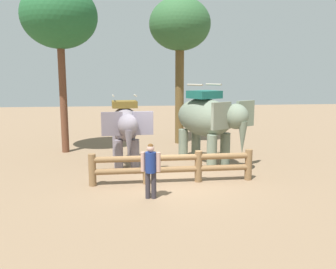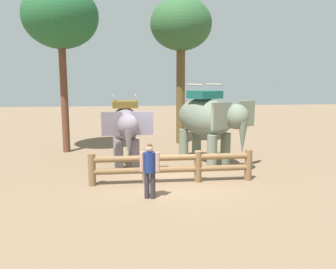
{
  "view_description": "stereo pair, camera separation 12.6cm",
  "coord_description": "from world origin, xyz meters",
  "px_view_note": "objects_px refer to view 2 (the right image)",
  "views": [
    {
      "loc": [
        -1.44,
        -11.48,
        3.51
      ],
      "look_at": [
        0.0,
        1.07,
        1.4
      ],
      "focal_mm": 37.77,
      "sensor_mm": 36.0,
      "label": 1
    },
    {
      "loc": [
        -1.31,
        -11.49,
        3.51
      ],
      "look_at": [
        0.0,
        1.07,
        1.4
      ],
      "focal_mm": 37.77,
      "sensor_mm": 36.0,
      "label": 2
    }
  ],
  "objects_px": {
    "tourist_woman_in_black": "(150,167)",
    "tree_back_center": "(60,18)",
    "tree_far_left": "(181,27)",
    "elephant_center": "(208,119)",
    "log_fence": "(172,165)",
    "elephant_near_left": "(126,126)"
  },
  "relations": [
    {
      "from": "tree_back_center",
      "to": "elephant_near_left",
      "type": "bearing_deg",
      "value": -45.22
    },
    {
      "from": "tourist_woman_in_black",
      "to": "tree_back_center",
      "type": "distance_m",
      "value": 9.15
    },
    {
      "from": "tree_far_left",
      "to": "tree_back_center",
      "type": "height_order",
      "value": "tree_back_center"
    },
    {
      "from": "log_fence",
      "to": "tree_back_center",
      "type": "distance_m",
      "value": 8.74
    },
    {
      "from": "log_fence",
      "to": "elephant_near_left",
      "type": "distance_m",
      "value": 3.08
    },
    {
      "from": "elephant_center",
      "to": "tourist_woman_in_black",
      "type": "distance_m",
      "value": 4.7
    },
    {
      "from": "tourist_woman_in_black",
      "to": "tree_back_center",
      "type": "bearing_deg",
      "value": 117.6
    },
    {
      "from": "tourist_woman_in_black",
      "to": "tree_far_left",
      "type": "relative_size",
      "value": 0.22
    },
    {
      "from": "elephant_center",
      "to": "tourist_woman_in_black",
      "type": "bearing_deg",
      "value": -123.35
    },
    {
      "from": "tourist_woman_in_black",
      "to": "tree_far_left",
      "type": "distance_m",
      "value": 9.95
    },
    {
      "from": "tree_far_left",
      "to": "elephant_near_left",
      "type": "bearing_deg",
      "value": -122.06
    },
    {
      "from": "elephant_center",
      "to": "tree_far_left",
      "type": "relative_size",
      "value": 0.5
    },
    {
      "from": "tree_far_left",
      "to": "elephant_center",
      "type": "bearing_deg",
      "value": -83.87
    },
    {
      "from": "elephant_center",
      "to": "tourist_woman_in_black",
      "type": "relative_size",
      "value": 2.3
    },
    {
      "from": "elephant_center",
      "to": "tree_far_left",
      "type": "height_order",
      "value": "tree_far_left"
    },
    {
      "from": "elephant_near_left",
      "to": "tree_back_center",
      "type": "relative_size",
      "value": 0.43
    },
    {
      "from": "tourist_woman_in_black",
      "to": "tree_far_left",
      "type": "bearing_deg",
      "value": 76.21
    },
    {
      "from": "elephant_near_left",
      "to": "tourist_woman_in_black",
      "type": "xyz_separation_m",
      "value": [
        0.73,
        -3.92,
        -0.63
      ]
    },
    {
      "from": "log_fence",
      "to": "tree_far_left",
      "type": "height_order",
      "value": "tree_far_left"
    },
    {
      "from": "log_fence",
      "to": "tourist_woman_in_black",
      "type": "height_order",
      "value": "tourist_woman_in_black"
    },
    {
      "from": "log_fence",
      "to": "tree_back_center",
      "type": "bearing_deg",
      "value": 129.28
    },
    {
      "from": "tourist_woman_in_black",
      "to": "tree_back_center",
      "type": "relative_size",
      "value": 0.22
    }
  ]
}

